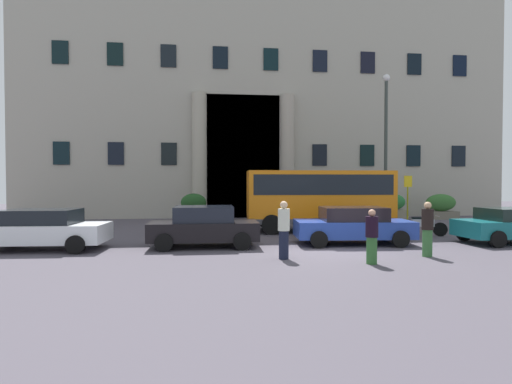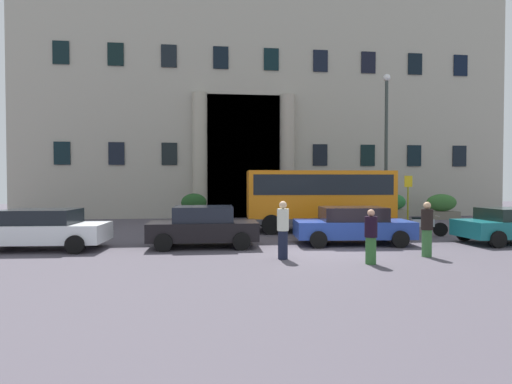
# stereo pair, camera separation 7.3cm
# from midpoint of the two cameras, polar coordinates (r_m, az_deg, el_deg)

# --- Properties ---
(ground_plane) EXTENTS (80.00, 64.00, 0.12)m
(ground_plane) POSITION_cam_midpoint_polar(r_m,az_deg,el_deg) (14.11, 9.72, -8.48)
(ground_plane) COLOR #4C4650
(office_building_facade) EXTENTS (33.09, 9.72, 18.96)m
(office_building_facade) POSITION_cam_midpoint_polar(r_m,az_deg,el_deg) (31.88, 0.82, 14.31)
(office_building_facade) COLOR #A19C8E
(office_building_facade) RESTS_ON ground_plane
(orange_minibus) EXTENTS (6.91, 2.93, 2.89)m
(orange_minibus) POSITION_cam_midpoint_polar(r_m,az_deg,el_deg) (19.54, 8.76, -0.48)
(orange_minibus) COLOR orange
(orange_minibus) RESTS_ON ground_plane
(bus_stop_sign) EXTENTS (0.44, 0.08, 2.70)m
(bus_stop_sign) POSITION_cam_midpoint_polar(r_m,az_deg,el_deg) (22.89, 20.64, -0.41)
(bus_stop_sign) COLOR #929B16
(bus_stop_sign) RESTS_ON ground_plane
(hedge_planter_west) EXTENTS (1.55, 1.00, 1.69)m
(hedge_planter_west) POSITION_cam_midpoint_polar(r_m,az_deg,el_deg) (23.80, -8.93, -2.31)
(hedge_planter_west) COLOR #666357
(hedge_planter_west) RESTS_ON ground_plane
(hedge_planter_far_west) EXTENTS (1.52, 0.89, 1.61)m
(hedge_planter_far_west) POSITION_cam_midpoint_polar(r_m,az_deg,el_deg) (26.49, 18.89, -2.08)
(hedge_planter_far_west) COLOR gray
(hedge_planter_far_west) RESTS_ON ground_plane
(hedge_planter_entrance_left) EXTENTS (1.91, 0.99, 1.22)m
(hedge_planter_entrance_left) POSITION_cam_midpoint_polar(r_m,az_deg,el_deg) (24.80, 11.06, -2.70)
(hedge_planter_entrance_left) COLOR #72675D
(hedge_planter_entrance_left) RESTS_ON ground_plane
(hedge_planter_far_east) EXTENTS (2.10, 0.83, 1.60)m
(hedge_planter_far_east) POSITION_cam_midpoint_polar(r_m,az_deg,el_deg) (28.12, 24.67, -1.94)
(hedge_planter_far_east) COLOR #6B6657
(hedge_planter_far_east) RESTS_ON ground_plane
(hedge_planter_east) EXTENTS (1.58, 0.75, 1.25)m
(hedge_planter_east) POSITION_cam_midpoint_polar(r_m,az_deg,el_deg) (24.32, 1.94, -2.72)
(hedge_planter_east) COLOR slate
(hedge_planter_east) RESTS_ON ground_plane
(parked_sedan_far) EXTENTS (4.47, 2.24, 1.41)m
(parked_sedan_far) POSITION_cam_midpoint_polar(r_m,az_deg,el_deg) (15.74, 13.46, -4.58)
(parked_sedan_far) COLOR #213B95
(parked_sedan_far) RESTS_ON ground_plane
(parked_coupe_end) EXTENTS (4.46, 2.18, 1.41)m
(parked_coupe_end) POSITION_cam_midpoint_polar(r_m,az_deg,el_deg) (15.88, -28.26, -4.65)
(parked_coupe_end) COLOR white
(parked_coupe_end) RESTS_ON ground_plane
(parked_estate_mid) EXTENTS (3.91, 2.01, 1.48)m
(parked_estate_mid) POSITION_cam_midpoint_polar(r_m,az_deg,el_deg) (14.78, -7.53, -4.85)
(parked_estate_mid) COLOR black
(parked_estate_mid) RESTS_ON ground_plane
(motorcycle_near_kerb) EXTENTS (1.97, 0.78, 0.89)m
(motorcycle_near_kerb) POSITION_cam_midpoint_polar(r_m,az_deg,el_deg) (17.44, 9.26, -4.86)
(motorcycle_near_kerb) COLOR black
(motorcycle_near_kerb) RESTS_ON ground_plane
(scooter_by_planter) EXTENTS (2.04, 0.73, 0.89)m
(scooter_by_planter) POSITION_cam_midpoint_polar(r_m,az_deg,el_deg) (19.03, 22.32, -4.42)
(scooter_by_planter) COLOR black
(scooter_by_planter) RESTS_ON ground_plane
(pedestrian_woman_with_bag) EXTENTS (0.36, 0.36, 1.58)m
(pedestrian_woman_with_bag) POSITION_cam_midpoint_polar(r_m,az_deg,el_deg) (12.08, 15.94, -6.11)
(pedestrian_woman_with_bag) COLOR #2E612D
(pedestrian_woman_with_bag) RESTS_ON ground_plane
(pedestrian_man_crossing) EXTENTS (0.36, 0.36, 1.74)m
(pedestrian_man_crossing) POSITION_cam_midpoint_polar(r_m,az_deg,el_deg) (13.84, 23.01, -4.84)
(pedestrian_man_crossing) COLOR #336433
(pedestrian_man_crossing) RESTS_ON ground_plane
(pedestrian_child_trailing) EXTENTS (0.36, 0.36, 1.78)m
(pedestrian_child_trailing) POSITION_cam_midpoint_polar(r_m,az_deg,el_deg) (12.37, 3.79, -5.36)
(pedestrian_child_trailing) COLOR black
(pedestrian_child_trailing) RESTS_ON ground_plane
(lamppost_plaza_centre) EXTENTS (0.40, 0.40, 8.36)m
(lamppost_plaza_centre) POSITION_cam_midpoint_polar(r_m,az_deg,el_deg) (23.73, 17.86, 7.30)
(lamppost_plaza_centre) COLOR #323B38
(lamppost_plaza_centre) RESTS_ON ground_plane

